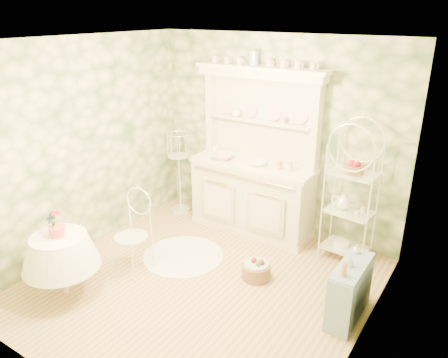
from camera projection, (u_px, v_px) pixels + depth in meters
The scene contains 22 objects.
floor at pixel (200, 284), 5.06m from camera, with size 3.60×3.60×0.00m, color tan.
ceiling at pixel (195, 41), 4.07m from camera, with size 3.60×3.60×0.00m, color white.
wall_left at pixel (83, 148), 5.48m from camera, with size 3.60×3.60×0.00m, color beige.
wall_right at pixel (371, 218), 3.64m from camera, with size 3.60×3.60×0.00m, color beige.
wall_back at pixel (276, 136), 5.96m from camera, with size 3.60×3.60×0.00m, color beige.
wall_front at pixel (50, 250), 3.16m from camera, with size 3.60×3.60×0.00m, color beige.
kitchen_dresser at pixel (253, 154), 5.92m from camera, with size 1.87×0.61×2.29m, color silver.
bakers_rack at pixel (351, 192), 5.27m from camera, with size 0.57×0.41×1.83m, color white.
side_shelf at pixel (349, 292), 4.43m from camera, with size 0.25×0.69×0.59m, color #7E99B1.
round_table at pixel (62, 263), 4.78m from camera, with size 0.69×0.69×0.75m, color white.
cafe_chair at pixel (131, 241), 5.21m from camera, with size 0.36×0.36×0.79m, color white.
birdcage_stand at pixel (179, 170), 6.66m from camera, with size 0.32×0.32×1.37m, color white.
floor_basket at pixel (256, 269), 5.14m from camera, with size 0.38×0.38×0.24m, color #926648.
lace_rug at pixel (183, 256), 5.63m from camera, with size 1.04×1.04×0.01m, color white.
bowl_floral at pixel (223, 158), 6.13m from camera, with size 0.31×0.31×0.08m, color white.
bowl_white at pixel (259, 165), 5.88m from camera, with size 0.23×0.23×0.07m, color white.
cup_left at pixel (236, 115), 6.05m from camera, with size 0.13×0.13×0.10m, color white.
cup_right at pixel (283, 121), 5.70m from camera, with size 0.09×0.09×0.09m, color white.
potted_geranium at pixel (53, 224), 4.62m from camera, with size 0.15×0.10×0.28m, color #3F7238.
bottle_amber at pixel (344, 269), 4.13m from camera, with size 0.06×0.06×0.16m, color #B77B3A.
bottle_blue at pixel (350, 263), 4.28m from camera, with size 0.05×0.05×0.11m, color #819DC9.
bottle_glass at pixel (356, 250), 4.52m from camera, with size 0.07×0.07×0.10m, color silver.
Camera 1 is at (2.57, -3.41, 2.98)m, focal length 35.00 mm.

